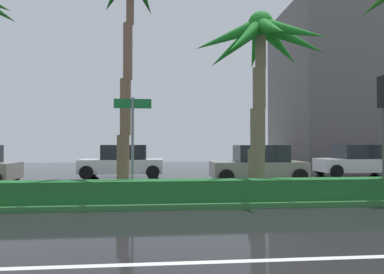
# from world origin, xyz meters

# --- Properties ---
(ground_plane) EXTENTS (90.00, 42.00, 0.10)m
(ground_plane) POSITION_xyz_m (0.00, 9.00, -0.05)
(ground_plane) COLOR black
(near_lane_divider_stripe) EXTENTS (81.00, 0.14, 0.01)m
(near_lane_divider_stripe) POSITION_xyz_m (0.00, 2.00, 0.00)
(near_lane_divider_stripe) COLOR white
(near_lane_divider_stripe) RESTS_ON ground_plane
(median_strip) EXTENTS (85.50, 4.00, 0.15)m
(median_strip) POSITION_xyz_m (0.00, 8.00, 0.07)
(median_strip) COLOR #2D6B33
(median_strip) RESTS_ON ground_plane
(median_hedge) EXTENTS (76.50, 0.70, 0.60)m
(median_hedge) POSITION_xyz_m (0.00, 6.60, 0.45)
(median_hedge) COLOR #1E6028
(median_hedge) RESTS_ON median_strip
(palm_tree_centre) EXTENTS (4.80, 4.76, 6.28)m
(palm_tree_centre) POSITION_xyz_m (2.55, 8.43, 5.01)
(palm_tree_centre) COLOR #6F6248
(palm_tree_centre) RESTS_ON median_strip
(street_name_sign) EXTENTS (1.10, 0.08, 3.00)m
(street_name_sign) POSITION_xyz_m (-1.78, 6.99, 2.08)
(street_name_sign) COLOR slate
(street_name_sign) RESTS_ON median_strip
(car_in_traffic_second) EXTENTS (4.30, 2.02, 1.72)m
(car_in_traffic_second) POSITION_xyz_m (-2.96, 15.12, 0.83)
(car_in_traffic_second) COLOR white
(car_in_traffic_second) RESTS_ON ground_plane
(car_in_traffic_third) EXTENTS (4.30, 2.02, 1.72)m
(car_in_traffic_third) POSITION_xyz_m (3.57, 12.25, 0.83)
(car_in_traffic_third) COLOR gray
(car_in_traffic_third) RESTS_ON ground_plane
(car_in_traffic_fourth) EXTENTS (4.30, 2.02, 1.72)m
(car_in_traffic_fourth) POSITION_xyz_m (9.94, 14.77, 0.83)
(car_in_traffic_fourth) COLOR white
(car_in_traffic_fourth) RESTS_ON ground_plane
(building_far_right) EXTENTS (16.29, 10.93, 15.27)m
(building_far_right) POSITION_xyz_m (19.60, 29.64, 7.64)
(building_far_right) COLOR #605B59
(building_far_right) RESTS_ON ground_plane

